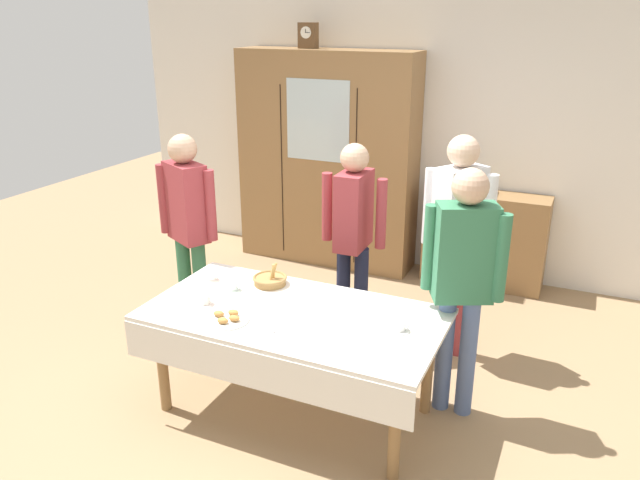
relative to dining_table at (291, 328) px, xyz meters
name	(u,v)px	position (x,y,z in m)	size (l,w,h in m)	color
ground_plane	(308,394)	(0.00, 0.24, -0.63)	(12.00, 12.00, 0.00)	#997A56
back_wall	(422,136)	(0.00, 2.89, 0.72)	(6.40, 0.10, 2.70)	silver
dining_table	(291,328)	(0.00, 0.00, 0.00)	(1.87, 0.98, 0.73)	olive
wall_cabinet	(327,160)	(-0.90, 2.59, 0.45)	(1.83, 0.46, 2.17)	olive
mantel_clock	(308,35)	(-1.10, 2.59, 1.65)	(0.18, 0.11, 0.24)	brown
bookshelf_low	(484,239)	(0.73, 2.64, -0.18)	(1.14, 0.35, 0.91)	olive
book_stack	(489,191)	(0.73, 2.64, 0.30)	(0.14, 0.21, 0.05)	#2D5184
tea_cup_near_right	(210,277)	(-0.75, 0.23, 0.12)	(0.13, 0.13, 0.06)	white
tea_cup_front_edge	(205,301)	(-0.57, -0.10, 0.12)	(0.13, 0.13, 0.06)	white
tea_cup_near_left	(400,327)	(0.68, 0.08, 0.12)	(0.13, 0.13, 0.06)	white
tea_cup_mid_right	(232,286)	(-0.53, 0.15, 0.12)	(0.13, 0.13, 0.06)	silver
bread_basket	(270,280)	(-0.34, 0.35, 0.13)	(0.24, 0.24, 0.16)	#9E7542
pastry_plate	(227,318)	(-0.32, -0.23, 0.11)	(0.28, 0.28, 0.05)	white
spoon_far_left	(421,320)	(0.76, 0.25, 0.10)	(0.12, 0.02, 0.01)	silver
spoon_far_right	(270,331)	(-0.02, -0.24, 0.10)	(0.12, 0.02, 0.01)	silver
person_behind_table_right	(188,217)	(-1.23, 0.66, 0.37)	(0.52, 0.34, 1.65)	#33704C
person_by_cabinet	(353,225)	(-0.02, 1.09, 0.34)	(0.52, 0.36, 1.60)	#191E38
person_beside_shelf	(463,271)	(0.95, 0.48, 0.37)	(0.52, 0.33, 1.65)	slate
person_behind_table_left	(457,225)	(0.75, 1.21, 0.41)	(0.52, 0.41, 1.71)	#933338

